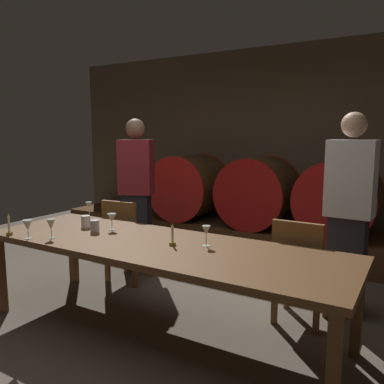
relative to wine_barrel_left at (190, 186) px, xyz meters
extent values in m
plane|color=brown|center=(1.04, -2.40, -0.80)|extent=(8.75, 8.75, 0.00)
cube|color=brown|center=(1.04, 0.55, 0.56)|extent=(6.73, 0.24, 2.74)
cube|color=#4C2D16|center=(1.04, 0.00, -0.63)|extent=(6.06, 0.90, 0.35)
cylinder|color=#513319|center=(0.00, 0.00, 0.00)|extent=(0.90, 0.81, 0.90)
cylinder|color=#B21C16|center=(0.00, -0.42, 0.00)|extent=(0.92, 0.03, 0.92)
cylinder|color=#B21C16|center=(0.00, 0.42, 0.00)|extent=(0.92, 0.03, 0.92)
cylinder|color=#2D2D33|center=(0.00, 0.00, 0.00)|extent=(0.91, 0.04, 0.91)
cylinder|color=#513319|center=(1.05, 0.00, 0.00)|extent=(0.90, 0.81, 0.90)
cylinder|color=#9E1411|center=(1.05, -0.42, 0.00)|extent=(0.92, 0.03, 0.92)
cylinder|color=#9E1411|center=(1.05, 0.42, 0.00)|extent=(0.92, 0.03, 0.92)
cylinder|color=#2D2D33|center=(1.05, 0.00, 0.00)|extent=(0.91, 0.04, 0.91)
cylinder|color=#513319|center=(2.06, 0.00, 0.00)|extent=(0.90, 0.81, 0.90)
cylinder|color=#9E1411|center=(2.06, -0.42, 0.00)|extent=(0.92, 0.03, 0.92)
cylinder|color=#9E1411|center=(2.06, 0.42, 0.00)|extent=(0.92, 0.03, 0.92)
cylinder|color=#2D2D33|center=(2.06, 0.00, 0.00)|extent=(0.91, 0.04, 0.91)
cube|color=brown|center=(1.17, -2.45, -0.11)|extent=(2.95, 0.95, 0.05)
cube|color=brown|center=(-0.22, -2.87, -0.47)|extent=(0.07, 0.07, 0.67)
cube|color=brown|center=(2.56, -2.87, -0.47)|extent=(0.07, 0.07, 0.67)
cube|color=brown|center=(-0.22, -2.04, -0.47)|extent=(0.07, 0.07, 0.67)
cube|color=brown|center=(2.56, -2.04, -0.47)|extent=(0.07, 0.07, 0.67)
cube|color=brown|center=(0.24, -1.68, -0.36)|extent=(0.43, 0.43, 0.04)
cube|color=brown|center=(0.26, -1.85, -0.13)|extent=(0.40, 0.08, 0.42)
cube|color=brown|center=(0.40, -1.49, -0.59)|extent=(0.05, 0.05, 0.42)
cube|color=brown|center=(0.06, -1.52, -0.59)|extent=(0.05, 0.05, 0.42)
cube|color=brown|center=(0.43, -1.83, -0.59)|extent=(0.05, 0.05, 0.42)
cube|color=brown|center=(0.09, -1.86, -0.59)|extent=(0.05, 0.05, 0.42)
cube|color=brown|center=(2.09, -1.69, -0.36)|extent=(0.40, 0.40, 0.04)
cube|color=brown|center=(2.08, -1.87, -0.13)|extent=(0.40, 0.04, 0.42)
cube|color=brown|center=(2.26, -1.52, -0.59)|extent=(0.04, 0.04, 0.42)
cube|color=brown|center=(1.92, -1.52, -0.59)|extent=(0.04, 0.04, 0.42)
cube|color=brown|center=(2.25, -1.86, -0.59)|extent=(0.04, 0.04, 0.42)
cube|color=brown|center=(1.91, -1.86, -0.59)|extent=(0.04, 0.04, 0.42)
cube|color=black|center=(0.02, -1.26, -0.37)|extent=(0.35, 0.30, 0.86)
cube|color=maroon|center=(0.02, -1.26, 0.37)|extent=(0.44, 0.36, 0.63)
sphere|color=#8C664C|center=(0.02, -1.26, 0.82)|extent=(0.22, 0.22, 0.22)
cube|color=black|center=(2.38, -1.37, -0.37)|extent=(0.31, 0.22, 0.86)
cube|color=silver|center=(2.38, -1.37, 0.38)|extent=(0.39, 0.26, 0.64)
sphere|color=#D8A884|center=(2.38, -1.37, 0.83)|extent=(0.21, 0.21, 0.21)
cylinder|color=olive|center=(-0.04, -2.87, -0.07)|extent=(0.05, 0.05, 0.02)
cylinder|color=#EDE5CC|center=(-0.04, -2.87, 0.01)|extent=(0.02, 0.02, 0.14)
cone|color=yellow|center=(-0.04, -2.87, 0.09)|extent=(0.01, 0.01, 0.02)
cylinder|color=olive|center=(1.30, -2.44, -0.07)|extent=(0.05, 0.05, 0.02)
cylinder|color=#EDE5CC|center=(1.30, -2.44, 0.00)|extent=(0.02, 0.02, 0.12)
cone|color=yellow|center=(1.30, -2.44, 0.08)|extent=(0.01, 0.01, 0.02)
cylinder|color=white|center=(0.02, -2.03, -0.08)|extent=(0.06, 0.06, 0.00)
cylinder|color=white|center=(0.02, -2.03, -0.04)|extent=(0.01, 0.01, 0.09)
cone|color=white|center=(0.02, -2.03, 0.04)|extent=(0.06, 0.06, 0.07)
cylinder|color=white|center=(0.20, -2.87, -0.08)|extent=(0.06, 0.06, 0.00)
cylinder|color=white|center=(0.20, -2.87, -0.05)|extent=(0.01, 0.01, 0.06)
cone|color=white|center=(0.20, -2.87, 0.03)|extent=(0.08, 0.08, 0.09)
cylinder|color=silver|center=(0.34, -2.77, -0.08)|extent=(0.06, 0.06, 0.00)
cylinder|color=silver|center=(0.34, -2.77, -0.05)|extent=(0.01, 0.01, 0.07)
cone|color=silver|center=(0.34, -2.77, 0.03)|extent=(0.07, 0.07, 0.09)
cylinder|color=silver|center=(0.57, -2.31, -0.08)|extent=(0.06, 0.06, 0.00)
cylinder|color=silver|center=(0.57, -2.31, -0.05)|extent=(0.01, 0.01, 0.06)
cone|color=silver|center=(0.57, -2.31, 0.02)|extent=(0.08, 0.08, 0.08)
cylinder|color=silver|center=(1.53, -2.33, -0.08)|extent=(0.06, 0.06, 0.00)
cylinder|color=silver|center=(1.53, -2.33, -0.04)|extent=(0.01, 0.01, 0.08)
cone|color=silver|center=(1.53, -2.33, 0.04)|extent=(0.06, 0.06, 0.07)
cylinder|color=white|center=(0.31, -2.36, -0.03)|extent=(0.08, 0.08, 0.11)
cylinder|color=silver|center=(0.51, -2.45, -0.03)|extent=(0.08, 0.08, 0.11)
camera|label=1|loc=(2.88, -4.84, 0.74)|focal=36.72mm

